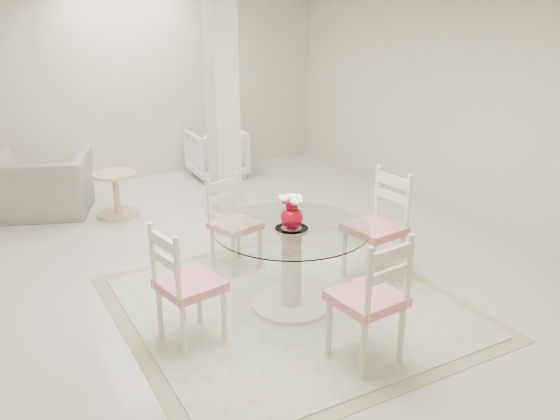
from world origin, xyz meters
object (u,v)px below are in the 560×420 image
red_vase (292,211)px  recliner_taupe (40,185)px  column (223,108)px  armchair_white (217,153)px  dining_chair_east (381,218)px  dining_chair_north (231,217)px  dining_table (291,268)px  dining_chair_west (181,277)px  dining_chair_south (374,291)px  side_table (117,196)px

red_vase → recliner_taupe: 3.91m
column → armchair_white: 2.05m
dining_chair_east → dining_chair_north: bearing=-136.8°
column → dining_table: (-0.42, -2.34, -0.96)m
dining_table → red_vase: bearing=-18.4°
dining_chair_north → dining_chair_west: bearing=-144.0°
dining_chair_north → dining_chair_west: size_ratio=0.93×
dining_chair_north → dining_chair_west: 1.44m
armchair_white → dining_table: bearing=77.9°
dining_chair_east → dining_chair_north: 1.45m
red_vase → dining_chair_east: 1.06m
dining_table → dining_chair_south: (0.09, -1.02, 0.22)m
side_table → recliner_taupe: bearing=147.6°
dining_chair_east → dining_chair_west: 2.05m
side_table → dining_chair_north: bearing=-72.8°
dining_table → armchair_white: dining_table is taller
column → dining_chair_west: size_ratio=2.44×
dining_chair_east → recliner_taupe: dining_chair_east is taller
column → red_vase: column is taller
side_table → dining_chair_west: bearing=-95.2°
column → dining_chair_west: 2.93m
red_vase → recliner_taupe: (-1.54, 3.55, -0.52)m
dining_chair_north → dining_chair_south: (0.19, -2.03, 0.07)m
red_vase → dining_chair_east: (1.02, 0.09, -0.28)m
red_vase → dining_chair_south: 1.07m
dining_chair_north → recliner_taupe: (-1.44, 2.54, -0.16)m
armchair_white → red_vase: bearing=77.9°
red_vase → column: bearing=79.7°
red_vase → dining_chair_north: size_ratio=0.28×
dining_table → armchair_white: (1.03, 4.03, -0.03)m
dining_table → dining_chair_west: (-1.02, -0.10, 0.20)m
red_vase → side_table: size_ratio=0.52×
column → dining_chair_south: 3.46m
dining_chair_north → side_table: size_ratio=1.85×
dining_table → red_vase: 0.52m
dining_table → dining_chair_west: 1.04m
dining_chair_east → dining_chair_south: size_ratio=1.02×
dining_chair_north → dining_chair_south: size_ratio=0.89×
column → armchair_white: bearing=70.3°
recliner_taupe → side_table: bearing=168.6°
dining_chair_east → column: bearing=-172.7°
dining_chair_east → recliner_taupe: 4.31m
dining_chair_east → side_table: dining_chair_east is taller
dining_chair_north → recliner_taupe: dining_chair_north is taller
red_vase → dining_chair_west: (-1.02, -0.10, -0.32)m
armchair_white → side_table: (-1.76, -0.98, -0.10)m
dining_table → red_vase: size_ratio=4.52×
column → dining_chair_south: bearing=-95.6°
column → armchair_white: size_ratio=3.43×
dining_chair_east → dining_chair_west: bearing=-92.2°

